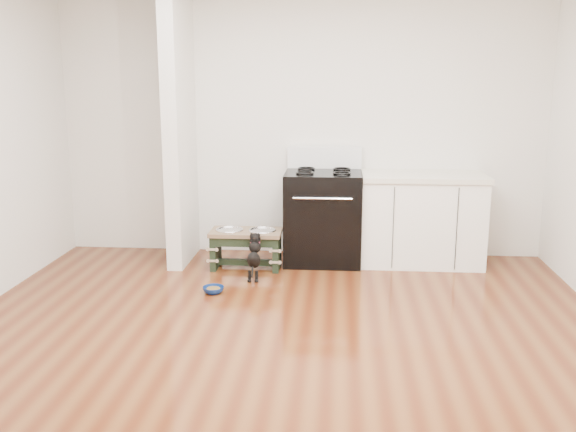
{
  "coord_description": "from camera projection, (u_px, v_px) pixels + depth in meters",
  "views": [
    {
      "loc": [
        0.41,
        -4.16,
        1.88
      ],
      "look_at": [
        -0.05,
        1.43,
        0.63
      ],
      "focal_mm": 40.0,
      "sensor_mm": 36.0,
      "label": 1
    }
  ],
  "objects": [
    {
      "name": "ground",
      "position": [
        278.0,
        348.0,
        4.49
      ],
      "size": [
        5.0,
        5.0,
        0.0
      ],
      "primitive_type": "plane",
      "color": "#4F200E",
      "rests_on": "ground"
    },
    {
      "name": "room_shell",
      "position": [
        277.0,
        114.0,
        4.13
      ],
      "size": [
        5.0,
        5.0,
        5.0
      ],
      "color": "silver",
      "rests_on": "ground"
    },
    {
      "name": "partition_wall",
      "position": [
        180.0,
        128.0,
        6.33
      ],
      "size": [
        0.15,
        0.8,
        2.7
      ],
      "primitive_type": "cube",
      "color": "silver",
      "rests_on": "ground"
    },
    {
      "name": "oven_range",
      "position": [
        323.0,
        215.0,
        6.46
      ],
      "size": [
        0.76,
        0.69,
        1.14
      ],
      "color": "black",
      "rests_on": "ground"
    },
    {
      "name": "cabinet_run",
      "position": [
        421.0,
        219.0,
        6.41
      ],
      "size": [
        1.24,
        0.64,
        0.91
      ],
      "color": "white",
      "rests_on": "ground"
    },
    {
      "name": "dog_feeder",
      "position": [
        246.0,
        241.0,
        6.27
      ],
      "size": [
        0.69,
        0.37,
        0.4
      ],
      "color": "black",
      "rests_on": "ground"
    },
    {
      "name": "puppy",
      "position": [
        254.0,
        255.0,
        5.96
      ],
      "size": [
        0.12,
        0.36,
        0.42
      ],
      "color": "black",
      "rests_on": "ground"
    },
    {
      "name": "floor_bowl",
      "position": [
        213.0,
        290.0,
        5.6
      ],
      "size": [
        0.23,
        0.23,
        0.06
      ],
      "rotation": [
        0.0,
        0.0,
        0.32
      ],
      "color": "navy",
      "rests_on": "ground"
    }
  ]
}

